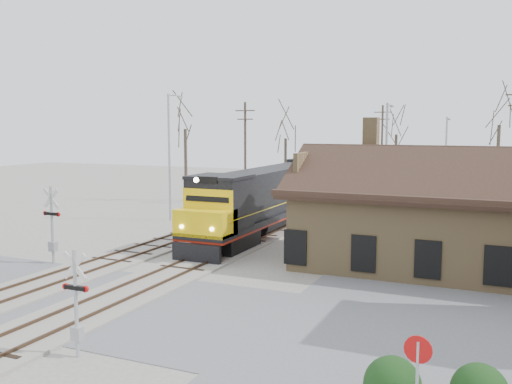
# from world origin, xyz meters

# --- Properties ---
(ground) EXTENTS (140.00, 140.00, 0.00)m
(ground) POSITION_xyz_m (0.00, 0.00, 0.00)
(ground) COLOR #A8A398
(ground) RESTS_ON ground
(road) EXTENTS (60.00, 9.00, 0.03)m
(road) POSITION_xyz_m (0.00, 0.00, 0.01)
(road) COLOR slate
(road) RESTS_ON ground
(track_main) EXTENTS (3.40, 90.00, 0.24)m
(track_main) POSITION_xyz_m (0.00, 15.00, 0.07)
(track_main) COLOR #A8A398
(track_main) RESTS_ON ground
(track_siding) EXTENTS (3.40, 90.00, 0.24)m
(track_siding) POSITION_xyz_m (-4.50, 15.00, 0.07)
(track_siding) COLOR #A8A398
(track_siding) RESTS_ON ground
(depot) EXTENTS (15.20, 9.31, 7.90)m
(depot) POSITION_xyz_m (11.99, 12.00, 2.41)
(depot) COLOR #95784D
(depot) RESTS_ON ground
(locomotive_lead) EXTENTS (3.13, 20.96, 4.65)m
(locomotive_lead) POSITION_xyz_m (0.00, 17.29, 2.45)
(locomotive_lead) COLOR black
(locomotive_lead) RESTS_ON ground
(locomotive_trailing) EXTENTS (3.13, 20.96, 4.41)m
(locomotive_trailing) POSITION_xyz_m (0.00, 38.53, 2.45)
(locomotive_trailing) COLOR black
(locomotive_trailing) RESTS_ON ground
(crossbuck_near) EXTENTS (1.01, 0.27, 3.54)m
(crossbuck_near) POSITION_xyz_m (2.74, -4.94, 1.70)
(crossbuck_near) COLOR #A5A8AD
(crossbuck_near) RESTS_ON ground
(crossbuck_far) EXTENTS (1.20, 0.32, 4.20)m
(crossbuck_far) POSITION_xyz_m (-7.13, 4.41, 1.96)
(crossbuck_far) COLOR #A5A8AD
(crossbuck_far) RESTS_ON ground
(do_not_enter_sign) EXTENTS (0.71, 0.12, 2.37)m
(do_not_enter_sign) POSITION_xyz_m (13.39, -4.96, 1.64)
(do_not_enter_sign) COLOR #A5A8AD
(do_not_enter_sign) RESTS_ON ground
(streetlight_a) EXTENTS (0.25, 2.04, 9.89)m
(streetlight_a) POSITION_xyz_m (-9.07, 19.29, 5.49)
(streetlight_a) COLOR #A5A8AD
(streetlight_a) RESTS_ON ground
(streetlight_b) EXTENTS (0.25, 2.04, 9.03)m
(streetlight_b) POSITION_xyz_m (7.21, 22.16, 5.05)
(streetlight_b) COLOR #A5A8AD
(streetlight_b) RESTS_ON ground
(streetlight_c) EXTENTS (0.25, 2.04, 8.19)m
(streetlight_c) POSITION_xyz_m (10.07, 34.49, 4.62)
(streetlight_c) COLOR #A5A8AD
(streetlight_c) RESTS_ON ground
(utility_pole_a) EXTENTS (2.00, 0.24, 9.63)m
(utility_pole_a) POSITION_xyz_m (-7.63, 30.09, 5.04)
(utility_pole_a) COLOR #382D23
(utility_pole_a) RESTS_ON ground
(utility_pole_b) EXTENTS (2.00, 0.24, 9.75)m
(utility_pole_b) POSITION_xyz_m (1.80, 47.05, 5.10)
(utility_pole_b) COLOR #382D23
(utility_pole_b) RESTS_ON ground
(tree_a) EXTENTS (4.74, 4.74, 11.60)m
(tree_a) POSITION_xyz_m (-13.99, 29.81, 8.27)
(tree_a) COLOR #382D23
(tree_a) RESTS_ON ground
(tree_b) EXTENTS (4.03, 4.03, 9.86)m
(tree_b) POSITION_xyz_m (-7.16, 39.51, 7.02)
(tree_b) COLOR #382D23
(tree_b) RESTS_ON ground
(tree_c) EXTENTS (4.27, 4.27, 10.45)m
(tree_c) POSITION_xyz_m (3.06, 48.98, 7.44)
(tree_c) COLOR #382D23
(tree_c) RESTS_ON ground
(tree_d) EXTENTS (5.00, 5.00, 12.24)m
(tree_d) POSITION_xyz_m (14.22, 40.70, 8.72)
(tree_d) COLOR #382D23
(tree_d) RESTS_ON ground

